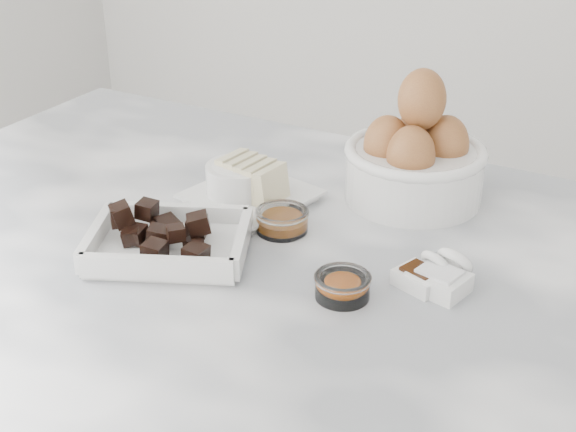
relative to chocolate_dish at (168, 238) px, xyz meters
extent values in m
cube|color=white|center=(0.10, 0.06, -0.04)|extent=(1.20, 0.80, 0.04)
cube|color=white|center=(0.00, 0.00, -0.02)|extent=(0.22, 0.20, 0.01)
cube|color=white|center=(0.01, 0.17, -0.02)|extent=(0.16, 0.16, 0.01)
cube|color=white|center=(0.01, 0.17, -0.01)|extent=(0.18, 0.18, 0.00)
cylinder|color=white|center=(0.00, 0.17, 0.01)|extent=(0.09, 0.09, 0.05)
cylinder|color=white|center=(0.00, 0.17, 0.03)|extent=(0.07, 0.07, 0.01)
cylinder|color=white|center=(0.20, 0.29, 0.01)|extent=(0.19, 0.19, 0.07)
torus|color=white|center=(0.20, 0.29, 0.05)|extent=(0.19, 0.19, 0.02)
ellipsoid|color=#A16834|center=(0.24, 0.30, 0.06)|extent=(0.06, 0.06, 0.08)
ellipsoid|color=#A16834|center=(0.16, 0.28, 0.06)|extent=(0.06, 0.06, 0.08)
ellipsoid|color=#A16834|center=(0.21, 0.33, 0.06)|extent=(0.06, 0.06, 0.08)
ellipsoid|color=#A16834|center=(0.20, 0.25, 0.06)|extent=(0.06, 0.06, 0.08)
ellipsoid|color=#A16834|center=(0.21, 0.29, 0.12)|extent=(0.06, 0.06, 0.08)
cylinder|color=white|center=(0.09, 0.12, -0.01)|extent=(0.07, 0.07, 0.03)
torus|color=white|center=(0.09, 0.12, 0.00)|extent=(0.07, 0.07, 0.01)
cylinder|color=orange|center=(0.09, 0.12, -0.01)|extent=(0.05, 0.05, 0.01)
cylinder|color=white|center=(0.23, 0.02, -0.01)|extent=(0.06, 0.06, 0.03)
torus|color=white|center=(0.23, 0.02, 0.00)|extent=(0.06, 0.06, 0.01)
ellipsoid|color=orange|center=(0.23, 0.02, -0.01)|extent=(0.04, 0.04, 0.02)
cube|color=white|center=(0.29, 0.08, -0.01)|extent=(0.06, 0.06, 0.02)
cube|color=black|center=(0.29, 0.08, 0.00)|extent=(0.05, 0.04, 0.00)
torus|color=white|center=(0.30, 0.10, 0.00)|extent=(0.05, 0.04, 0.04)
cube|color=white|center=(0.31, 0.08, -0.01)|extent=(0.07, 0.06, 0.02)
cube|color=white|center=(0.31, 0.08, 0.00)|extent=(0.05, 0.04, 0.00)
torus|color=white|center=(0.32, 0.11, 0.00)|extent=(0.05, 0.05, 0.04)
camera|label=1|loc=(0.54, -0.67, 0.47)|focal=50.00mm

